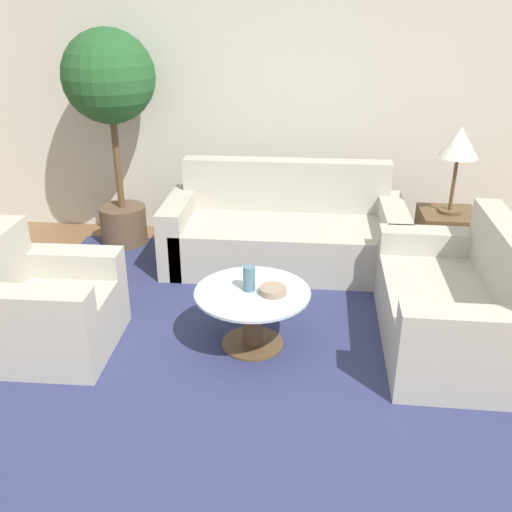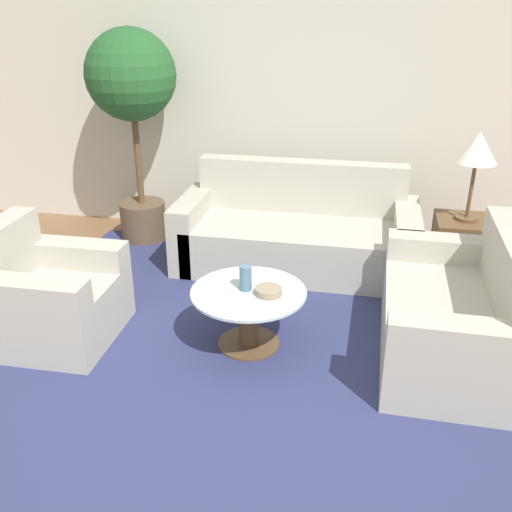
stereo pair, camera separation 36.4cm
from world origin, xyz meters
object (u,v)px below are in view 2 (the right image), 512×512
object	(u,v)px
coffee_table	(249,310)
sofa_main	(297,234)
armchair	(47,300)
potted_plant	(132,94)
vase	(246,278)
table_lamp	(478,150)
loveseat	(461,318)
bowl	(268,291)

from	to	relation	value
coffee_table	sofa_main	bearing A→B (deg)	84.12
armchair	potted_plant	distance (m)	2.11
potted_plant	vase	distance (m)	2.31
table_lamp	potted_plant	size ratio (longest dim) A/B	0.36
sofa_main	potted_plant	distance (m)	1.91
sofa_main	coffee_table	world-z (taller)	sofa_main
armchair	table_lamp	size ratio (longest dim) A/B	1.18
table_lamp	potted_plant	world-z (taller)	potted_plant
sofa_main	loveseat	world-z (taller)	sofa_main
bowl	coffee_table	bearing A→B (deg)	172.39
sofa_main	coffee_table	bearing A→B (deg)	-95.88
loveseat	coffee_table	bearing A→B (deg)	-82.84
armchair	coffee_table	distance (m)	1.38
potted_plant	loveseat	bearing A→B (deg)	-28.55
loveseat	coffee_table	distance (m)	1.37
loveseat	coffee_table	xyz separation A→B (m)	(-1.36, -0.15, -0.01)
sofa_main	vase	bearing A→B (deg)	-96.91
sofa_main	bowl	world-z (taller)	sofa_main
sofa_main	armchair	size ratio (longest dim) A/B	2.45
potted_plant	bowl	size ratio (longest dim) A/B	11.13
loveseat	sofa_main	bearing A→B (deg)	-133.81
sofa_main	bowl	size ratio (longest dim) A/B	11.61
vase	potted_plant	bearing A→B (deg)	130.03
table_lamp	vase	size ratio (longest dim) A/B	4.15
table_lamp	bowl	world-z (taller)	table_lamp
loveseat	potted_plant	xyz separation A→B (m)	(-2.76, 1.50, 1.10)
loveseat	coffee_table	world-z (taller)	loveseat
loveseat	table_lamp	distance (m)	1.41
coffee_table	bowl	bearing A→B (deg)	-7.61
sofa_main	armchair	distance (m)	2.14
sofa_main	table_lamp	world-z (taller)	table_lamp
vase	bowl	world-z (taller)	vase
sofa_main	vase	distance (m)	1.37
coffee_table	vase	xyz separation A→B (m)	(-0.02, 0.02, 0.23)
sofa_main	armchair	bearing A→B (deg)	-135.06
armchair	table_lamp	bearing A→B (deg)	-64.23
armchair	coffee_table	world-z (taller)	armchair
loveseat	potted_plant	world-z (taller)	potted_plant
potted_plant	vase	bearing A→B (deg)	-49.97
vase	sofa_main	bearing A→B (deg)	83.09
potted_plant	vase	world-z (taller)	potted_plant
sofa_main	potted_plant	bearing A→B (deg)	169.12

